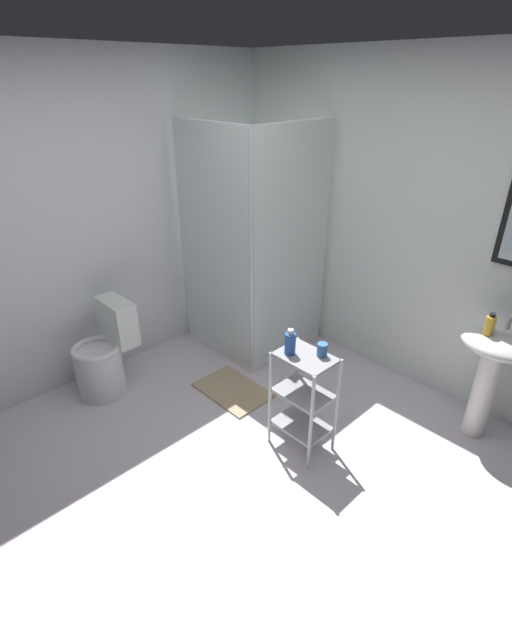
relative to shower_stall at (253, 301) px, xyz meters
The scene contains 12 objects.
ground_plane 1.76m from the shower_stall, 45.93° to the right, with size 4.20×4.20×0.02m, color silver.
wall_back 1.56m from the shower_stall, 27.79° to the left, with size 4.20×0.14×2.50m.
wall_left 1.60m from the shower_stall, 118.72° to the right, with size 0.10×4.20×2.50m, color silver.
shower_stall is the anchor object (origin of this frame).
pedestal_sink 2.02m from the shower_stall, ahead, with size 0.46×0.37×0.81m.
sink_faucet 2.08m from the shower_stall, 11.88° to the left, with size 0.03×0.03×0.10m, color silver.
toilet 1.39m from the shower_stall, 102.45° to the right, with size 0.37×0.49×0.76m.
storage_cart 1.41m from the shower_stall, 30.02° to the right, with size 0.38×0.28×0.74m.
hand_soap_bottle 1.99m from the shower_stall, ahead, with size 0.06×0.06×0.15m.
shampoo_bottle_blue 1.40m from the shower_stall, 33.73° to the right, with size 0.07×0.07×0.18m.
rinse_cup 1.46m from the shower_stall, 26.01° to the right, with size 0.07×0.07×0.09m, color #3870B2.
bath_mat 0.89m from the shower_stall, 56.32° to the right, with size 0.60×0.40×0.02m, color tan.
Camera 1 is at (1.57, -1.38, 2.30)m, focal length 25.75 mm.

